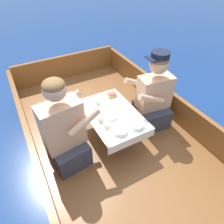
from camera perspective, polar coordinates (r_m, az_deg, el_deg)
ground_plane at (r=2.84m, az=-0.85°, el=-10.56°), size 60.00×60.00×0.00m
boat_deck at (r=2.71m, az=-0.89°, el=-8.19°), size 1.88×3.24×0.35m
gunwale_port at (r=2.31m, az=-21.62°, el=-9.91°), size 0.06×3.24×0.35m
gunwale_starboard at (r=2.89m, az=15.18°, el=3.28°), size 0.06×3.24×0.35m
bow_coaming at (r=3.68m, az=-12.96°, el=12.58°), size 1.76×0.06×0.40m
cockpit_table at (r=2.29m, az=-0.00°, el=-1.13°), size 0.56×0.86×0.37m
person_port at (r=2.05m, az=-13.49°, el=-5.62°), size 0.56×0.49×1.02m
person_starboard at (r=2.51m, az=11.71°, el=4.33°), size 0.56×0.50×0.98m
plate_sandwich at (r=2.51m, az=-0.04°, el=4.40°), size 0.18×0.18×0.01m
plate_bread at (r=2.33m, az=-0.06°, el=1.16°), size 0.18×0.18×0.01m
sandwich at (r=2.50m, az=-0.04°, el=4.91°), size 0.11×0.09×0.05m
bowl_port_near at (r=2.20m, az=-0.46°, el=-1.21°), size 0.13×0.13×0.04m
bowl_starboard_near at (r=2.04m, az=2.44°, el=-5.29°), size 0.15×0.15×0.04m
bowl_center_far at (r=2.11m, az=7.13°, el=-3.69°), size 0.15×0.15×0.04m
coffee_cup_port at (r=2.39m, az=-4.10°, el=3.05°), size 0.09×0.06×0.07m
coffee_cup_starboard at (r=2.09m, az=-1.44°, el=-3.73°), size 0.10×0.07×0.05m
tin_can at (r=2.15m, az=-3.10°, el=-2.09°), size 0.07×0.07×0.05m
utensil_fork_port at (r=2.49m, az=-2.32°, el=3.88°), size 0.15×0.12×0.00m
utensil_spoon_port at (r=2.35m, az=-7.19°, el=0.99°), size 0.16×0.08×0.01m
utensil_spoon_center at (r=2.43m, az=2.81°, el=2.86°), size 0.17×0.03×0.01m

